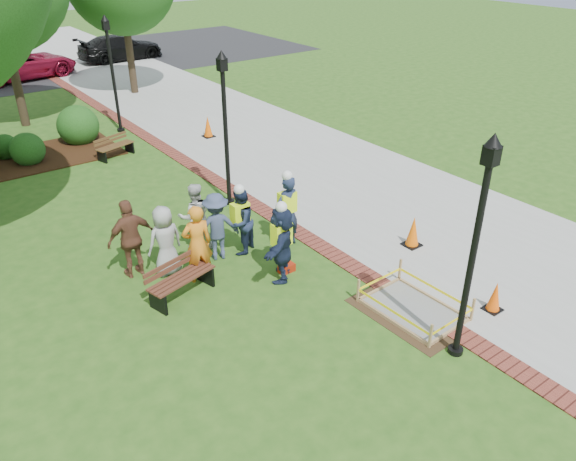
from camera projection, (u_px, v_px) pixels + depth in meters
ground at (303, 300)px, 11.90m from camera, size 100.00×100.00×0.00m
sidewalk at (245, 132)px, 21.56m from camera, size 6.00×60.00×0.02m
brick_edging at (168, 150)px, 19.85m from camera, size 0.50×60.00×0.03m
mulch_bed at (11, 163)px, 18.76m from camera, size 7.00×3.00×0.05m
parking_lot at (1, 70)px, 30.89m from camera, size 36.00×12.00×0.01m
wet_concrete_pad at (414, 302)px, 11.46m from camera, size 1.77×2.35×0.55m
bench_near at (182, 286)px, 11.91m from camera, size 1.61×0.87×0.83m
bench_far at (116, 151)px, 19.16m from camera, size 1.40×0.80×0.72m
cone_front at (495, 297)px, 11.43m from camera, size 0.35×0.35×0.68m
cone_back at (413, 232)px, 13.74m from camera, size 0.41×0.41×0.81m
cone_far at (208, 127)px, 20.91m from camera, size 0.40×0.40×0.80m
toolbox at (287, 268)px, 12.84m from camera, size 0.39×0.22×0.19m
lamp_near at (476, 236)px, 9.26m from camera, size 0.28×0.28×4.26m
lamp_mid at (225, 119)px, 14.89m from camera, size 0.28×0.28×4.26m
lamp_far at (112, 66)px, 20.52m from camera, size 0.28×0.28×4.26m
shrub_c at (31, 163)px, 18.78m from camera, size 1.12×1.12×1.12m
shrub_d at (81, 142)px, 20.59m from camera, size 1.47×1.47×1.47m
shrub_e at (8, 158)px, 19.22m from camera, size 0.89×0.89×0.89m
casual_person_a at (165, 241)px, 12.46m from camera, size 0.55×0.37×1.65m
casual_person_b at (197, 244)px, 12.18m from camera, size 0.64×0.47×1.82m
casual_person_c at (195, 217)px, 13.46m from camera, size 0.62×0.50×1.69m
casual_person_d at (131, 239)px, 12.36m from camera, size 0.61×0.40×1.85m
casual_person_e at (216, 227)px, 13.06m from camera, size 0.61×0.48×1.66m
hivis_worker_a at (282, 241)px, 12.23m from camera, size 0.65×0.65×1.89m
hivis_worker_b at (287, 209)px, 13.51m from camera, size 0.63×0.44×1.98m
hivis_worker_c at (240, 219)px, 13.25m from camera, size 0.62×0.56×1.79m
parked_car_c at (27, 78)px, 29.21m from camera, size 2.89×5.15×1.59m
parked_car_d at (122, 60)px, 33.25m from camera, size 2.39×4.88×1.55m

